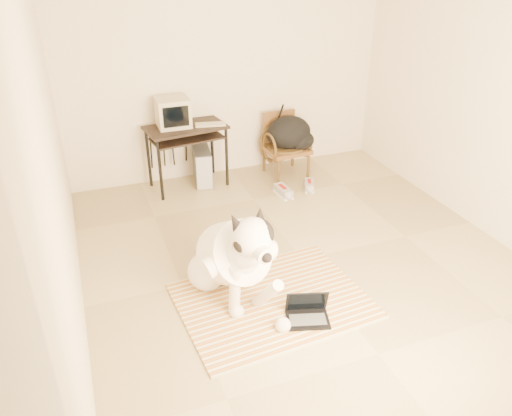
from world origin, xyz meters
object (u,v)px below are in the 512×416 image
dog (234,257)px  laptop (307,312)px  computer_desk (186,135)px  backpack (291,134)px  pc_tower (202,166)px  crt_monitor (173,112)px  rattan_chair (285,145)px

dog → laptop: bearing=-49.2°
laptop → computer_desk: 2.82m
computer_desk → backpack: 1.31m
laptop → computer_desk: computer_desk is taller
computer_desk → pc_tower: (0.18, 0.04, -0.44)m
dog → crt_monitor: size_ratio=3.58×
computer_desk → crt_monitor: size_ratio=2.63×
laptop → backpack: backpack is taller
computer_desk → rattan_chair: (1.25, -0.05, -0.27)m
crt_monitor → dog: bearing=-90.8°
rattan_chair → dog: bearing=-122.8°
dog → laptop: size_ratio=3.42×
dog → rattan_chair: (1.40, 2.18, 0.00)m
backpack → rattan_chair: bearing=130.6°
laptop → dog: bearing=130.8°
computer_desk → rattan_chair: 1.28m
crt_monitor → pc_tower: bearing=-4.9°
computer_desk → backpack: (1.30, -0.11, -0.11)m
dog → rattan_chair: dog is taller
computer_desk → crt_monitor: (-0.12, 0.06, 0.27)m
computer_desk → backpack: backpack is taller
pc_tower → rattan_chair: rattan_chair is taller
backpack → crt_monitor: bearing=172.9°
pc_tower → backpack: 1.18m
crt_monitor → rattan_chair: bearing=-4.8°
rattan_chair → pc_tower: bearing=175.2°
pc_tower → rattan_chair: 1.08m
laptop → rattan_chair: (0.96, 2.69, 0.31)m
laptop → backpack: size_ratio=0.68×
laptop → computer_desk: size_ratio=0.40×
computer_desk → crt_monitor: crt_monitor is taller
rattan_chair → backpack: rattan_chair is taller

